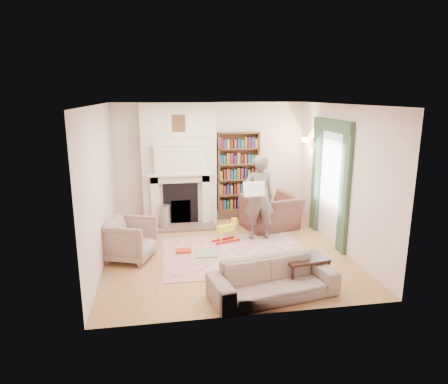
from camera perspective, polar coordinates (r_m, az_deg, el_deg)
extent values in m
plane|color=brown|center=(7.78, 0.30, -8.69)|extent=(4.50, 4.50, 0.00)
plane|color=white|center=(7.19, 0.33, 12.39)|extent=(4.50, 4.50, 0.00)
plane|color=#F3DED2|center=(9.55, -1.96, 4.28)|extent=(4.50, 0.00, 4.50)
plane|color=#F3DED2|center=(5.23, 4.48, -3.78)|extent=(4.50, 0.00, 4.50)
plane|color=#F3DED2|center=(7.34, -17.28, 0.75)|extent=(0.00, 4.50, 4.50)
plane|color=#F3DED2|center=(8.05, 16.33, 1.93)|extent=(0.00, 4.50, 4.50)
cube|color=#F3DED2|center=(9.31, -6.41, 3.96)|extent=(1.70, 0.35, 2.80)
cube|color=silver|center=(9.06, -6.28, 2.54)|extent=(1.47, 0.24, 0.05)
cube|color=black|center=(9.32, -6.20, -1.70)|extent=(0.80, 0.06, 0.96)
cube|color=silver|center=(9.02, -6.35, 4.65)|extent=(1.15, 0.18, 0.62)
cube|color=brown|center=(9.57, 2.02, 2.93)|extent=(1.00, 0.24, 1.85)
cube|color=silver|center=(8.38, 15.09, 2.83)|extent=(0.02, 0.90, 1.30)
cube|color=#304B31|center=(7.80, 16.84, 0.03)|extent=(0.07, 0.32, 2.40)
cube|color=#304B31|center=(9.05, 12.99, 2.12)|extent=(0.07, 0.32, 2.40)
cube|color=#304B31|center=(8.25, 15.21, 9.17)|extent=(0.09, 1.70, 0.24)
cube|color=beige|center=(7.72, 1.54, -8.83)|extent=(2.75, 2.13, 0.01)
imported|color=#442524|center=(9.10, 6.75, -2.84)|extent=(1.41, 1.31, 0.77)
imported|color=#AFA590|center=(7.58, -13.27, -6.64)|extent=(1.05, 1.04, 0.75)
imported|color=#A09984|center=(6.16, 7.03, -12.28)|extent=(2.01, 1.09, 0.56)
imported|color=#5F544C|center=(8.29, 5.00, -0.80)|extent=(0.66, 0.45, 1.79)
cube|color=white|center=(8.01, 4.34, 0.44)|extent=(0.44, 0.14, 0.30)
cylinder|color=#B4B7BC|center=(9.14, -8.42, -3.54)|extent=(0.27, 0.27, 0.55)
cube|color=#E3DF50|center=(7.70, -2.40, -8.75)|extent=(0.43, 0.43, 0.03)
cube|color=red|center=(7.82, -5.76, -8.35)|extent=(0.29, 0.20, 0.05)
cube|color=red|center=(7.46, 3.87, -9.59)|extent=(0.29, 0.25, 0.02)
cube|color=red|center=(7.26, 1.91, -10.24)|extent=(0.29, 0.30, 0.02)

